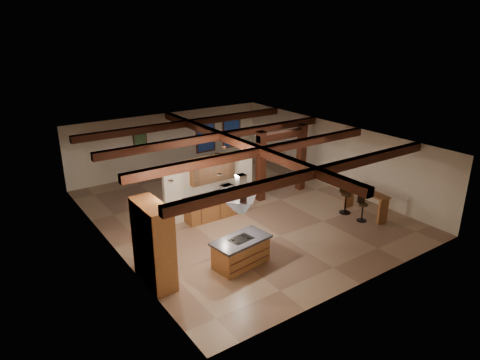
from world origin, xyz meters
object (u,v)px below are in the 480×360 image
Objects in this scene: kitchen_island at (241,252)px; bar_counter at (366,198)px; dining_table at (209,188)px; sofa at (229,157)px.

bar_counter reaches higher than kitchen_island.
bar_counter is at bearing -32.59° from dining_table.
kitchen_island is 1.13× the size of dining_table.
bar_counter is at bearing 114.10° from sofa.
bar_counter reaches higher than sofa.
kitchen_island reaches higher than sofa.
kitchen_island is at bearing 78.48° from sofa.
bar_counter reaches higher than dining_table.
bar_counter is (5.94, 0.26, 0.24)m from kitchen_island.
sofa is at bearing 67.30° from dining_table.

